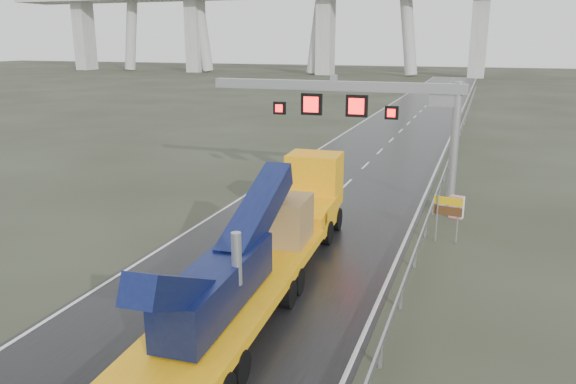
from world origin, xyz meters
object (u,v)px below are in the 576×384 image
at_px(exit_sign_pair, 448,210).
at_px(sign_gantry, 369,108).
at_px(striped_barrier, 457,207).
at_px(heavy_haul_truck, 271,238).

bearing_deg(exit_sign_pair, sign_gantry, 142.52).
bearing_deg(striped_barrier, heavy_haul_truck, -104.54).
distance_m(sign_gantry, heavy_haul_truck, 12.90).
height_order(heavy_haul_truck, exit_sign_pair, heavy_haul_truck).
distance_m(heavy_haul_truck, exit_sign_pair, 9.30).
bearing_deg(sign_gantry, striped_barrier, -13.14).
relative_size(heavy_haul_truck, exit_sign_pair, 8.73).
relative_size(sign_gantry, striped_barrier, 12.21).
xyz_separation_m(sign_gantry, exit_sign_pair, (5.00, -5.38, -4.02)).
distance_m(sign_gantry, striped_barrier, 7.34).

